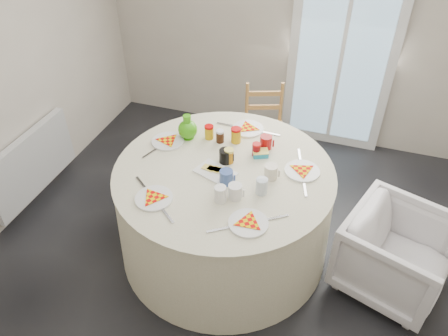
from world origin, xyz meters
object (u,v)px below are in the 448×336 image
(table, at_px, (224,212))
(wooden_chair, at_px, (265,126))
(green_pitcher, at_px, (188,128))
(radiator, at_px, (32,164))
(armchair, at_px, (398,248))

(table, relative_size, wooden_chair, 1.91)
(wooden_chair, bearing_deg, green_pitcher, -137.38)
(radiator, xyz_separation_m, armchair, (3.03, 0.01, 0.01))
(table, distance_m, green_pitcher, 0.70)
(wooden_chair, xyz_separation_m, armchair, (1.24, -1.07, -0.08))
(radiator, bearing_deg, green_pitcher, 11.12)
(armchair, distance_m, green_pitcher, 1.74)
(green_pitcher, bearing_deg, armchair, -7.44)
(wooden_chair, bearing_deg, radiator, -168.97)
(radiator, height_order, table, table)
(table, distance_m, armchair, 1.27)
(table, height_order, green_pitcher, green_pitcher)
(armchair, bearing_deg, table, 110.51)
(radiator, bearing_deg, armchair, 0.25)
(table, relative_size, armchair, 2.31)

